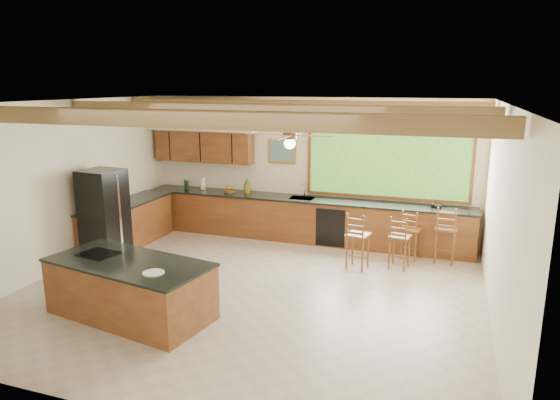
% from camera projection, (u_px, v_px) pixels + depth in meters
% --- Properties ---
extents(ground, '(7.20, 7.20, 0.00)m').
position_uv_depth(ground, '(250.00, 292.00, 8.05)').
color(ground, '#C1B0A0').
rests_on(ground, ground).
extents(room_shell, '(7.27, 6.54, 3.02)m').
position_uv_depth(room_shell, '(254.00, 150.00, 8.20)').
color(room_shell, white).
rests_on(room_shell, ground).
extents(counter_run, '(7.12, 3.10, 1.27)m').
position_uv_depth(counter_run, '(259.00, 220.00, 10.52)').
color(counter_run, brown).
rests_on(counter_run, ground).
extents(island, '(2.53, 1.51, 0.85)m').
position_uv_depth(island, '(130.00, 288.00, 7.13)').
color(island, brown).
rests_on(island, ground).
extents(refrigerator, '(0.75, 0.73, 1.76)m').
position_uv_depth(refrigerator, '(105.00, 217.00, 9.18)').
color(refrigerator, black).
rests_on(refrigerator, ground).
extents(bar_stool_a, '(0.44, 0.44, 1.05)m').
position_uv_depth(bar_stool_a, '(358.00, 236.00, 8.87)').
color(bar_stool_a, brown).
rests_on(bar_stool_a, ground).
extents(bar_stool_b, '(0.43, 0.43, 0.97)m').
position_uv_depth(bar_stool_b, '(412.00, 230.00, 9.39)').
color(bar_stool_b, brown).
rests_on(bar_stool_b, ground).
extents(bar_stool_c, '(0.41, 0.41, 0.99)m').
position_uv_depth(bar_stool_c, '(400.00, 238.00, 8.90)').
color(bar_stool_c, brown).
rests_on(bar_stool_c, ground).
extents(bar_stool_d, '(0.42, 0.42, 1.09)m').
position_uv_depth(bar_stool_d, '(446.00, 230.00, 9.18)').
color(bar_stool_d, brown).
rests_on(bar_stool_d, ground).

